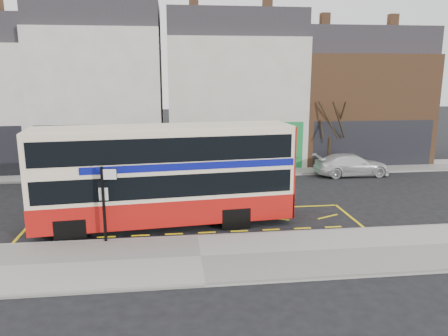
{
  "coord_description": "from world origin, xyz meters",
  "views": [
    {
      "loc": [
        -0.92,
        -16.37,
        6.39
      ],
      "look_at": [
        1.34,
        2.0,
        2.28
      ],
      "focal_mm": 35.0,
      "sensor_mm": 36.0,
      "label": 1
    }
  ],
  "objects": [
    {
      "name": "kerb",
      "position": [
        0.0,
        -0.38,
        0.07
      ],
      "size": [
        40.0,
        0.15,
        0.15
      ],
      "primitive_type": "cube",
      "color": "gray",
      "rests_on": "ground"
    },
    {
      "name": "street_tree_right",
      "position": [
        9.45,
        11.04,
        3.96
      ],
      "size": [
        2.69,
        2.69,
        5.8
      ],
      "color": "#302315",
      "rests_on": "ground"
    },
    {
      "name": "road_markings",
      "position": [
        0.0,
        1.6,
        0.01
      ],
      "size": [
        14.0,
        3.4,
        0.01
      ],
      "primitive_type": null,
      "color": "yellow",
      "rests_on": "ground"
    },
    {
      "name": "terrace_green_shop",
      "position": [
        3.5,
        14.99,
        5.07
      ],
      "size": [
        9.0,
        8.01,
        11.3
      ],
      "color": "silver",
      "rests_on": "ground"
    },
    {
      "name": "pavement",
      "position": [
        0.0,
        -2.3,
        0.07
      ],
      "size": [
        40.0,
        4.0,
        0.15
      ],
      "primitive_type": "cube",
      "color": "#9B9993",
      "rests_on": "ground"
    },
    {
      "name": "terrace_left",
      "position": [
        -5.5,
        14.99,
        5.32
      ],
      "size": [
        8.0,
        8.01,
        11.8
      ],
      "color": "silver",
      "rests_on": "ground"
    },
    {
      "name": "far_pavement",
      "position": [
        0.0,
        11.0,
        0.07
      ],
      "size": [
        50.0,
        3.0,
        0.15
      ],
      "primitive_type": "cube",
      "color": "#9B9993",
      "rests_on": "ground"
    },
    {
      "name": "double_decker_bus",
      "position": [
        -1.18,
        1.37,
        2.22
      ],
      "size": [
        10.74,
        3.41,
        4.22
      ],
      "rotation": [
        0.0,
        0.0,
        0.09
      ],
      "color": "#F7E0BC",
      "rests_on": "ground"
    },
    {
      "name": "car_white",
      "position": [
        10.26,
        9.13,
        0.68
      ],
      "size": [
        4.66,
        1.92,
        1.35
      ],
      "primitive_type": "imported",
      "rotation": [
        0.0,
        0.0,
        1.58
      ],
      "color": "silver",
      "rests_on": "ground"
    },
    {
      "name": "bus_stop_post",
      "position": [
        -3.39,
        -0.5,
        1.88
      ],
      "size": [
        0.71,
        0.14,
        2.86
      ],
      "rotation": [
        0.0,
        0.0,
        -0.07
      ],
      "color": "black",
      "rests_on": "pavement"
    },
    {
      "name": "terrace_right",
      "position": [
        12.5,
        14.99,
        4.57
      ],
      "size": [
        9.0,
        8.01,
        10.3
      ],
      "color": "brown",
      "rests_on": "ground"
    },
    {
      "name": "car_grey",
      "position": [
        -2.06,
        8.57,
        0.75
      ],
      "size": [
        4.77,
        2.48,
        1.5
      ],
      "primitive_type": "imported",
      "rotation": [
        0.0,
        0.0,
        1.78
      ],
      "color": "#36383C",
      "rests_on": "ground"
    },
    {
      "name": "ground",
      "position": [
        0.0,
        0.0,
        0.0
      ],
      "size": [
        120.0,
        120.0,
        0.0
      ],
      "primitive_type": "plane",
      "color": "black",
      "rests_on": "ground"
    },
    {
      "name": "car_silver",
      "position": [
        -6.46,
        9.52,
        0.73
      ],
      "size": [
        4.57,
        2.78,
        1.46
      ],
      "primitive_type": "imported",
      "rotation": [
        0.0,
        0.0,
        1.31
      ],
      "color": "#BABABF",
      "rests_on": "ground"
    }
  ]
}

